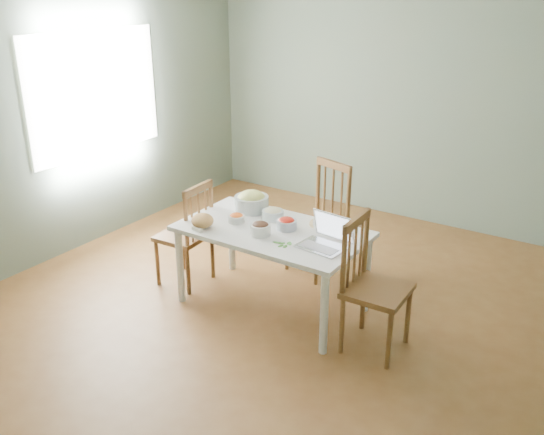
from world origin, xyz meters
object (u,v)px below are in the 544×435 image
Objects in this scene: chair_far at (317,220)px; bread_boule at (202,221)px; chair_left at (184,233)px; bowl_squash at (252,201)px; laptop at (322,233)px; chair_right at (378,287)px; dining_table at (272,268)px.

bread_boule is at bearing -98.13° from chair_far.
bowl_squash is (0.51, 0.32, 0.31)m from chair_left.
chair_left is 5.28× the size of bread_boule.
laptop is at bearing 85.77° from chair_left.
chair_left is 2.75× the size of laptop.
chair_left is 0.67m from bowl_squash.
chair_right is (0.97, -0.84, -0.01)m from chair_far.
bread_boule is (-0.48, -0.28, 0.41)m from dining_table.
bowl_squash is 0.94m from laptop.
bowl_squash reaches higher than dining_table.
chair_far is 1.02× the size of chair_right.
bread_boule is at bearing 95.69° from chair_right.
dining_table is at bearing 29.66° from bread_boule.
dining_table is 0.90m from chair_left.
chair_left is (-0.88, -0.82, -0.04)m from chair_far.
laptop is (0.51, -0.84, 0.30)m from chair_far.
bowl_squash is (-0.37, -0.50, 0.27)m from chair_far.
chair_right is at bearing 7.30° from bread_boule.
chair_left is at bearing 152.70° from bread_boule.
bread_boule is at bearing 59.39° from chair_left.
dining_table is at bearing -33.70° from bowl_squash.
dining_table is 0.69m from laptop.
chair_far is 0.68m from bowl_squash.
bread_boule is 0.61× the size of bowl_squash.
bowl_squash reaches higher than bread_boule.
chair_right reaches higher than laptop.
laptop is (0.88, -0.34, 0.03)m from bowl_squash.
chair_left is 0.53m from bread_boule.
dining_table is at bearing 83.04° from chair_right.
chair_far reaches higher than dining_table.
chair_right reaches higher than chair_left.
bowl_squash is at bearing 118.85° from chair_left.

